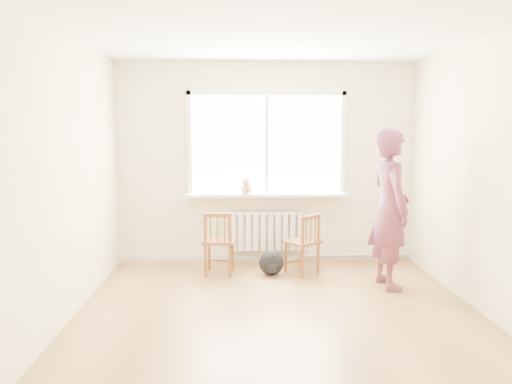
{
  "coord_description": "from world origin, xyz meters",
  "views": [
    {
      "loc": [
        -0.42,
        -4.47,
        1.81
      ],
      "look_at": [
        -0.18,
        1.2,
        1.09
      ],
      "focal_mm": 35.0,
      "sensor_mm": 36.0,
      "label": 1
    }
  ],
  "objects": [
    {
      "name": "floor",
      "position": [
        0.0,
        0.0,
        0.0
      ],
      "size": [
        4.5,
        4.5,
        0.0
      ],
      "primitive_type": "plane",
      "color": "#9C6E40",
      "rests_on": "ground"
    },
    {
      "name": "ceiling",
      "position": [
        0.0,
        0.0,
        2.7
      ],
      "size": [
        4.5,
        4.5,
        0.0
      ],
      "primitive_type": "plane",
      "rotation": [
        3.14,
        0.0,
        0.0
      ],
      "color": "white",
      "rests_on": "back_wall"
    },
    {
      "name": "back_wall",
      "position": [
        0.0,
        2.25,
        1.35
      ],
      "size": [
        4.0,
        0.01,
        2.7
      ],
      "primitive_type": "cube",
      "color": "beige",
      "rests_on": "ground"
    },
    {
      "name": "window",
      "position": [
        0.0,
        2.22,
        1.66
      ],
      "size": [
        2.12,
        0.05,
        1.42
      ],
      "color": "white",
      "rests_on": "back_wall"
    },
    {
      "name": "windowsill",
      "position": [
        0.0,
        2.14,
        0.93
      ],
      "size": [
        2.15,
        0.22,
        0.04
      ],
      "primitive_type": "cube",
      "color": "white",
      "rests_on": "back_wall"
    },
    {
      "name": "radiator",
      "position": [
        0.0,
        2.16,
        0.44
      ],
      "size": [
        1.0,
        0.12,
        0.55
      ],
      "color": "white",
      "rests_on": "back_wall"
    },
    {
      "name": "heating_pipe",
      "position": [
        1.25,
        2.19,
        0.08
      ],
      "size": [
        1.4,
        0.04,
        0.04
      ],
      "primitive_type": "cylinder",
      "rotation": [
        0.0,
        1.57,
        0.0
      ],
      "color": "silver",
      "rests_on": "back_wall"
    },
    {
      "name": "baseboard",
      "position": [
        0.0,
        2.23,
        0.04
      ],
      "size": [
        4.0,
        0.03,
        0.08
      ],
      "primitive_type": "cube",
      "color": "beige",
      "rests_on": "ground"
    },
    {
      "name": "chair_left",
      "position": [
        -0.63,
        1.58,
        0.41
      ],
      "size": [
        0.43,
        0.41,
        0.8
      ],
      "rotation": [
        0.0,
        0.0,
        3.05
      ],
      "color": "brown",
      "rests_on": "floor"
    },
    {
      "name": "chair_right",
      "position": [
        0.44,
        1.59,
        0.38
      ],
      "size": [
        0.52,
        0.52,
        0.76
      ],
      "rotation": [
        0.0,
        0.0,
        3.81
      ],
      "color": "brown",
      "rests_on": "floor"
    },
    {
      "name": "person",
      "position": [
        1.33,
        1.05,
        0.91
      ],
      "size": [
        0.51,
        0.71,
        1.81
      ],
      "primitive_type": "imported",
      "rotation": [
        0.0,
        0.0,
        1.69
      ],
      "color": "#BC3E4C",
      "rests_on": "floor"
    },
    {
      "name": "cat",
      "position": [
        -0.28,
        2.05,
        1.05
      ],
      "size": [
        0.19,
        0.39,
        0.26
      ],
      "rotation": [
        0.0,
        0.0,
        -0.07
      ],
      "color": "beige",
      "rests_on": "windowsill"
    },
    {
      "name": "backpack",
      "position": [
        0.02,
        1.55,
        0.16
      ],
      "size": [
        0.36,
        0.3,
        0.31
      ],
      "primitive_type": "ellipsoid",
      "rotation": [
        0.0,
        0.0,
        -0.24
      ],
      "color": "black",
      "rests_on": "floor"
    }
  ]
}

